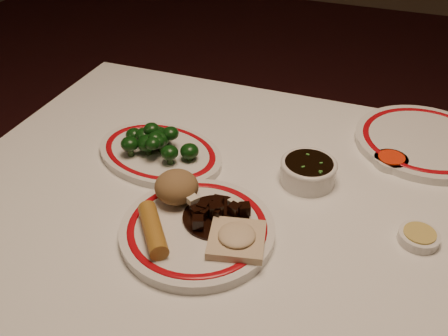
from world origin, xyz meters
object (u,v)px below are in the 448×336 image
Objects in this scene: broccoli_pile at (155,139)px; dining_table at (271,261)px; rice_mound at (177,187)px; spring_roll at (153,229)px; fried_wonton at (237,238)px; main_plate at (197,230)px; broccoli_plate at (160,153)px; soy_bowl at (308,172)px; stirfry_heap at (214,212)px.

dining_table is at bearing -21.12° from broccoli_pile.
broccoli_pile is at bearing 158.88° from dining_table.
dining_table is 0.21m from rice_mound.
broccoli_pile is at bearing 78.60° from spring_roll.
broccoli_pile is at bearing 141.16° from fried_wonton.
main_plate is 0.96× the size of broccoli_plate.
soy_bowl is at bearing 4.98° from broccoli_plate.
main_plate is at bearing -48.70° from broccoli_plate.
stirfry_heap reaches higher than soy_bowl.
broccoli_pile is (-0.23, 0.19, 0.01)m from fried_wonton.
main_plate is 3.87× the size of rice_mound.
dining_table is at bearing 33.25° from main_plate.
soy_bowl is (0.19, 0.24, -0.01)m from spring_roll.
stirfry_heap is 0.36× the size of broccoli_plate.
stirfry_heap is (0.02, 0.03, 0.02)m from main_plate.
spring_roll is 0.10m from stirfry_heap.
soy_bowl is at bearing 73.78° from fried_wonton.
rice_mound is at bearing -172.95° from dining_table.
rice_mound is at bearing 165.14° from stirfry_heap.
broccoli_pile is at bearing -174.98° from soy_bowl.
fried_wonton is (0.07, -0.01, 0.02)m from main_plate.
rice_mound is at bearing -50.15° from broccoli_pile.
soy_bowl is (0.06, 0.21, -0.01)m from fried_wonton.
rice_mound reaches higher than soy_bowl.
stirfry_heap is at bearing -40.34° from broccoli_plate.
rice_mound is 0.08m from stirfry_heap.
spring_roll is (-0.05, -0.04, 0.02)m from main_plate.
broccoli_plate reaches higher than dining_table.
stirfry_heap is (0.07, 0.07, -0.00)m from spring_roll.
broccoli_plate is (-0.22, 0.19, -0.02)m from fried_wonton.
stirfry_heap is at bearing 141.44° from fried_wonton.
spring_roll is at bearing -63.91° from broccoli_pile.
broccoli_pile is at bearing 129.85° from rice_mound.
stirfry_heap reaches higher than dining_table.
rice_mound is 0.68× the size of stirfry_heap.
stirfry_heap is at bearing -156.02° from dining_table.
rice_mound reaches higher than spring_roll.
rice_mound is 0.25× the size of broccoli_plate.
fried_wonton reaches higher than main_plate.
broccoli_plate is at bearing 6.54° from broccoli_pile.
rice_mound is at bearing 154.00° from fried_wonton.
main_plate is 2.66× the size of spring_roll.
dining_table is 0.15m from fried_wonton.
main_plate reaches higher than dining_table.
main_plate is at bearing 1.77° from spring_roll.
dining_table is 11.96× the size of fried_wonton.
soy_bowl is at bearing 79.04° from dining_table.
spring_roll is 1.07× the size of soy_bowl.
stirfry_heap is at bearing -14.86° from rice_mound.
rice_mound is 0.16m from broccoli_pile.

